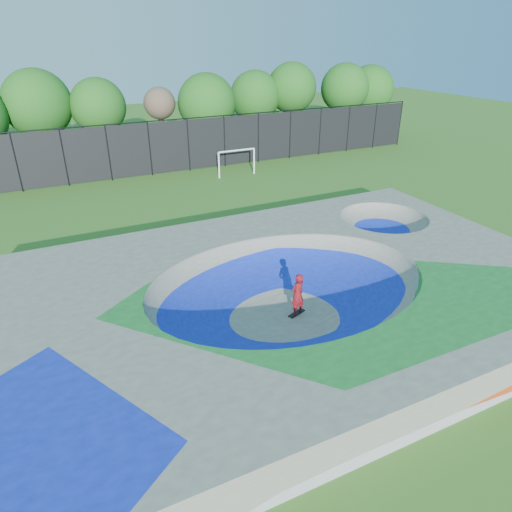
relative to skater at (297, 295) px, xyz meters
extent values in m
plane|color=#32621B|center=(-0.25, 0.27, -0.88)|extent=(120.00, 120.00, 0.00)
cube|color=gray|center=(-0.25, 0.27, -0.13)|extent=(22.00, 14.00, 1.50)
imported|color=red|center=(0.00, 0.00, 0.00)|extent=(0.73, 0.57, 1.75)
cube|color=black|center=(0.00, 0.00, -0.85)|extent=(0.81, 0.47, 0.05)
cylinder|color=white|center=(4.08, 18.36, 0.09)|extent=(0.12, 0.12, 1.93)
cylinder|color=white|center=(6.97, 18.36, 0.09)|extent=(0.12, 0.12, 1.93)
cylinder|color=white|center=(5.53, 18.36, 1.05)|extent=(2.89, 0.12, 0.12)
cylinder|color=black|center=(-9.25, 21.27, 1.12)|extent=(0.09, 0.09, 4.00)
cylinder|color=black|center=(-6.25, 21.27, 1.12)|extent=(0.09, 0.09, 4.00)
cylinder|color=black|center=(-3.25, 21.27, 1.12)|extent=(0.09, 0.09, 4.00)
cylinder|color=black|center=(-0.25, 21.27, 1.12)|extent=(0.09, 0.09, 4.00)
cylinder|color=black|center=(2.75, 21.27, 1.12)|extent=(0.09, 0.09, 4.00)
cylinder|color=black|center=(5.75, 21.27, 1.12)|extent=(0.09, 0.09, 4.00)
cylinder|color=black|center=(8.75, 21.27, 1.12)|extent=(0.09, 0.09, 4.00)
cylinder|color=black|center=(11.75, 21.27, 1.12)|extent=(0.09, 0.09, 4.00)
cylinder|color=black|center=(14.75, 21.27, 1.12)|extent=(0.09, 0.09, 4.00)
cylinder|color=black|center=(17.75, 21.27, 1.12)|extent=(0.09, 0.09, 4.00)
cylinder|color=black|center=(20.75, 21.27, 1.12)|extent=(0.09, 0.09, 4.00)
cylinder|color=black|center=(23.75, 21.27, 1.12)|extent=(0.09, 0.09, 4.00)
cube|color=black|center=(-0.25, 21.27, 1.12)|extent=(48.00, 0.03, 3.80)
cylinder|color=black|center=(-0.25, 21.27, 3.12)|extent=(48.00, 0.08, 0.08)
cylinder|color=#483024|center=(-7.13, 27.47, 0.61)|extent=(0.44, 0.44, 2.96)
sphere|color=#1A5516|center=(-7.13, 27.47, 4.03)|extent=(5.17, 5.17, 5.17)
cylinder|color=#483024|center=(-2.79, 26.68, 0.59)|extent=(0.44, 0.44, 2.93)
sphere|color=#1A5516|center=(-2.79, 26.68, 3.68)|extent=(4.34, 4.34, 4.34)
cylinder|color=#483024|center=(2.03, 26.10, 0.85)|extent=(0.44, 0.44, 3.45)
sphere|color=brown|center=(2.03, 26.10, 3.67)|extent=(2.60, 2.60, 2.60)
cylinder|color=#483024|center=(5.87, 25.33, 0.43)|extent=(0.44, 0.44, 2.61)
sphere|color=#1A5516|center=(5.87, 25.33, 3.56)|extent=(4.88, 4.88, 4.88)
cylinder|color=#483024|center=(11.28, 27.14, 0.50)|extent=(0.44, 0.44, 2.76)
sphere|color=#1A5516|center=(11.28, 27.14, 3.61)|extent=(4.61, 4.61, 4.61)
cylinder|color=#483024|center=(14.85, 26.59, 0.82)|extent=(0.44, 0.44, 3.40)
sphere|color=#1A5516|center=(14.85, 26.59, 4.25)|extent=(4.60, 4.60, 4.60)
cylinder|color=#483024|center=(19.89, 25.16, 0.77)|extent=(0.44, 0.44, 3.29)
sphere|color=#1A5516|center=(19.89, 25.16, 4.12)|extent=(4.57, 4.57, 4.57)
cylinder|color=#483024|center=(23.12, 25.41, 0.59)|extent=(0.44, 0.44, 2.92)
sphere|color=#1A5516|center=(23.12, 25.41, 3.80)|extent=(4.68, 4.68, 4.68)
camera|label=1|loc=(-7.93, -12.74, 9.02)|focal=32.00mm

